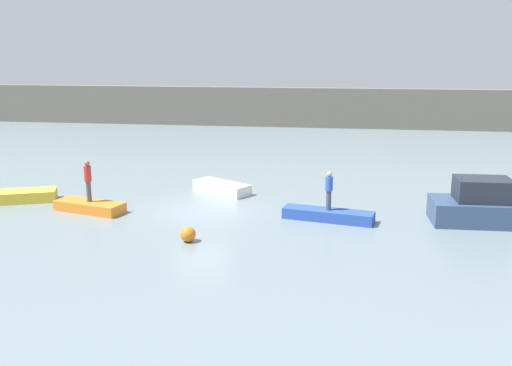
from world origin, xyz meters
TOP-DOWN VIEW (x-y plane):
  - ground_plane at (0.00, 0.00)m, footprint 120.00×120.00m
  - embankment_wall at (0.00, 29.54)m, footprint 80.00×1.20m
  - motorboat at (12.72, 0.10)m, footprint 5.73×2.38m
  - rowboat_yellow at (-8.78, 0.48)m, footprint 2.92×2.16m
  - rowboat_orange at (-5.01, -0.79)m, footprint 3.42×1.93m
  - rowboat_white at (0.17, 3.55)m, footprint 3.24×2.59m
  - rowboat_blue at (5.72, -0.53)m, footprint 4.01×1.69m
  - person_blue_shirt at (5.72, -0.53)m, footprint 0.32×0.32m
  - person_red_shirt at (-5.01, -0.79)m, footprint 0.32×0.32m
  - mooring_buoy at (0.51, -4.17)m, footprint 0.60×0.60m

SIDE VIEW (x-z plane):
  - ground_plane at x=0.00m, z-range 0.00..0.00m
  - rowboat_orange at x=-5.01m, z-range 0.00..0.47m
  - rowboat_blue at x=5.72m, z-range 0.00..0.47m
  - rowboat_yellow at x=-8.78m, z-range 0.00..0.53m
  - rowboat_white at x=0.17m, z-range 0.00..0.54m
  - mooring_buoy at x=0.51m, z-range 0.00..0.60m
  - motorboat at x=12.72m, z-range -0.26..1.68m
  - person_blue_shirt at x=5.72m, z-range 0.57..2.25m
  - person_red_shirt at x=-5.01m, z-range 0.59..2.48m
  - embankment_wall at x=0.00m, z-range 0.00..3.66m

